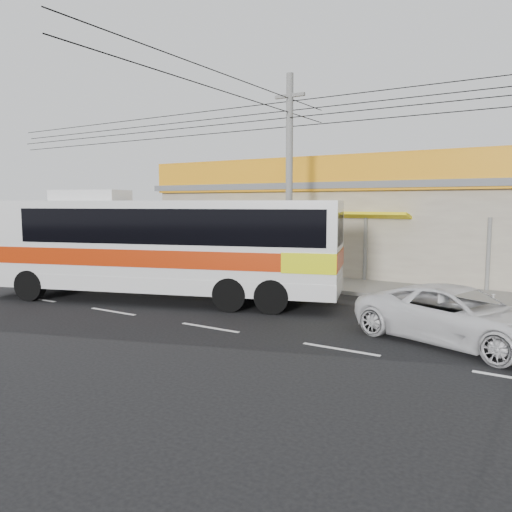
{
  "coord_description": "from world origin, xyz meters",
  "views": [
    {
      "loc": [
        8.53,
        -13.69,
        3.6
      ],
      "look_at": [
        -1.25,
        2.0,
        1.59
      ],
      "focal_mm": 35.0,
      "sensor_mm": 36.0,
      "label": 1
    }
  ],
  "objects_px": {
    "coach_bus": "(164,242)",
    "motorbike_dark": "(223,263)",
    "motorbike_red": "(153,261)",
    "white_car": "(459,316)",
    "utility_pole": "(290,113)"
  },
  "relations": [
    {
      "from": "motorbike_red",
      "to": "motorbike_dark",
      "type": "bearing_deg",
      "value": -62.96
    },
    {
      "from": "white_car",
      "to": "utility_pole",
      "type": "height_order",
      "value": "utility_pole"
    },
    {
      "from": "motorbike_dark",
      "to": "white_car",
      "type": "relative_size",
      "value": 0.34
    },
    {
      "from": "white_car",
      "to": "utility_pole",
      "type": "relative_size",
      "value": 0.15
    },
    {
      "from": "utility_pole",
      "to": "motorbike_red",
      "type": "bearing_deg",
      "value": 175.12
    },
    {
      "from": "motorbike_dark",
      "to": "white_car",
      "type": "height_order",
      "value": "white_car"
    },
    {
      "from": "motorbike_dark",
      "to": "white_car",
      "type": "bearing_deg",
      "value": -98.99
    },
    {
      "from": "coach_bus",
      "to": "motorbike_dark",
      "type": "bearing_deg",
      "value": 87.79
    },
    {
      "from": "coach_bus",
      "to": "motorbike_dark",
      "type": "relative_size",
      "value": 7.54
    },
    {
      "from": "coach_bus",
      "to": "white_car",
      "type": "xyz_separation_m",
      "value": [
        10.17,
        -0.28,
        -1.43
      ]
    },
    {
      "from": "motorbike_red",
      "to": "utility_pole",
      "type": "xyz_separation_m",
      "value": [
        8.17,
        -0.7,
        6.53
      ]
    },
    {
      "from": "coach_bus",
      "to": "motorbike_red",
      "type": "bearing_deg",
      "value": 118.85
    },
    {
      "from": "motorbike_red",
      "to": "utility_pole",
      "type": "distance_m",
      "value": 10.48
    },
    {
      "from": "motorbike_red",
      "to": "white_car",
      "type": "distance_m",
      "value": 16.45
    },
    {
      "from": "coach_bus",
      "to": "motorbike_red",
      "type": "xyz_separation_m",
      "value": [
        -5.39,
        5.06,
        -1.57
      ]
    }
  ]
}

